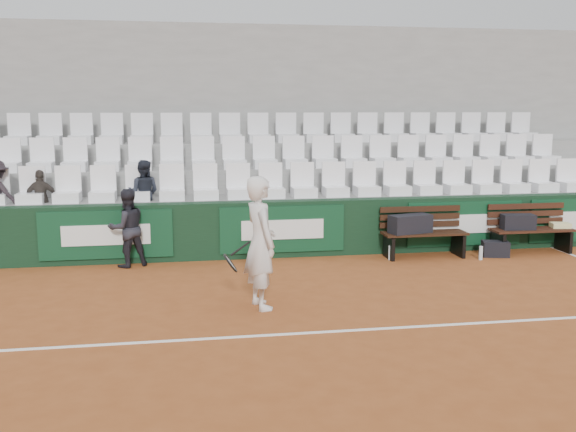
% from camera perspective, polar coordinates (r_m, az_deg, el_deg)
% --- Properties ---
extents(ground, '(80.00, 80.00, 0.00)m').
position_cam_1_polar(ground, '(7.80, 5.43, -10.13)').
color(ground, '#944A21').
rests_on(ground, ground).
extents(court_baseline, '(18.00, 0.06, 0.01)m').
position_cam_1_polar(court_baseline, '(7.80, 5.43, -10.10)').
color(court_baseline, white).
rests_on(court_baseline, ground).
extents(back_barrier, '(18.00, 0.34, 1.00)m').
position_cam_1_polar(back_barrier, '(11.46, 0.71, -1.09)').
color(back_barrier, black).
rests_on(back_barrier, ground).
extents(grandstand_tier_front, '(18.00, 0.95, 1.00)m').
position_cam_1_polar(grandstand_tier_front, '(12.06, -0.14, -0.56)').
color(grandstand_tier_front, gray).
rests_on(grandstand_tier_front, ground).
extents(grandstand_tier_mid, '(18.00, 0.95, 1.45)m').
position_cam_1_polar(grandstand_tier_mid, '(12.95, -0.82, 1.16)').
color(grandstand_tier_mid, gray).
rests_on(grandstand_tier_mid, ground).
extents(grandstand_tier_back, '(18.00, 0.95, 1.90)m').
position_cam_1_polar(grandstand_tier_back, '(13.85, -1.41, 2.65)').
color(grandstand_tier_back, gray).
rests_on(grandstand_tier_back, ground).
extents(grandstand_rear_wall, '(18.00, 0.30, 4.40)m').
position_cam_1_polar(grandstand_rear_wall, '(14.38, -1.78, 7.90)').
color(grandstand_rear_wall, gray).
rests_on(grandstand_rear_wall, ground).
extents(seat_row_front, '(11.90, 0.44, 0.63)m').
position_cam_1_polar(seat_row_front, '(11.77, -0.00, 3.20)').
color(seat_row_front, white).
rests_on(seat_row_front, grandstand_tier_front).
extents(seat_row_mid, '(11.90, 0.44, 0.63)m').
position_cam_1_polar(seat_row_mid, '(12.67, -0.71, 5.70)').
color(seat_row_mid, white).
rests_on(seat_row_mid, grandstand_tier_mid).
extents(seat_row_back, '(11.90, 0.44, 0.63)m').
position_cam_1_polar(seat_row_back, '(13.58, -1.33, 7.86)').
color(seat_row_back, silver).
rests_on(seat_row_back, grandstand_tier_back).
extents(bench_left, '(1.50, 0.56, 0.45)m').
position_cam_1_polar(bench_left, '(11.66, 12.00, -2.50)').
color(bench_left, black).
rests_on(bench_left, ground).
extents(bench_right, '(1.50, 0.56, 0.45)m').
position_cam_1_polar(bench_right, '(12.55, 20.79, -2.07)').
color(bench_right, '#371A10').
rests_on(bench_right, ground).
extents(sports_bag_left, '(0.80, 0.49, 0.32)m').
position_cam_1_polar(sports_bag_left, '(11.49, 10.81, -0.69)').
color(sports_bag_left, black).
rests_on(sports_bag_left, bench_left).
extents(sports_bag_right, '(0.61, 0.33, 0.27)m').
position_cam_1_polar(sports_bag_right, '(12.34, 19.76, -0.49)').
color(sports_bag_right, black).
rests_on(sports_bag_right, bench_right).
extents(towel, '(0.37, 0.29, 0.09)m').
position_cam_1_polar(towel, '(12.80, 23.04, -0.76)').
color(towel, beige).
rests_on(towel, bench_right).
extents(sports_bag_ground, '(0.51, 0.37, 0.28)m').
position_cam_1_polar(sports_bag_ground, '(12.05, 17.94, -2.79)').
color(sports_bag_ground, black).
rests_on(sports_bag_ground, ground).
extents(water_bottle_near, '(0.07, 0.07, 0.26)m').
position_cam_1_polar(water_bottle_near, '(11.35, 9.09, -3.24)').
color(water_bottle_near, '#B1C3C9').
rests_on(water_bottle_near, ground).
extents(water_bottle_far, '(0.07, 0.07, 0.24)m').
position_cam_1_polar(water_bottle_far, '(11.71, 16.77, -3.17)').
color(water_bottle_far, silver).
rests_on(water_bottle_far, ground).
extents(tennis_player, '(0.77, 0.72, 1.76)m').
position_cam_1_polar(tennis_player, '(8.43, -2.47, -2.38)').
color(tennis_player, silver).
rests_on(tennis_player, ground).
extents(ball_kid, '(0.78, 0.71, 1.31)m').
position_cam_1_polar(ball_kid, '(10.98, -14.11, -1.04)').
color(ball_kid, black).
rests_on(ball_kid, ground).
extents(spectator_b, '(0.60, 0.27, 1.02)m').
position_cam_1_polar(spectator_b, '(11.90, -21.19, 3.56)').
color(spectator_b, '#352F2A').
rests_on(spectator_b, grandstand_tier_front).
extents(spectator_c, '(0.65, 0.55, 1.17)m').
position_cam_1_polar(spectator_c, '(11.66, -12.78, 4.23)').
color(spectator_c, black).
rests_on(spectator_c, grandstand_tier_front).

